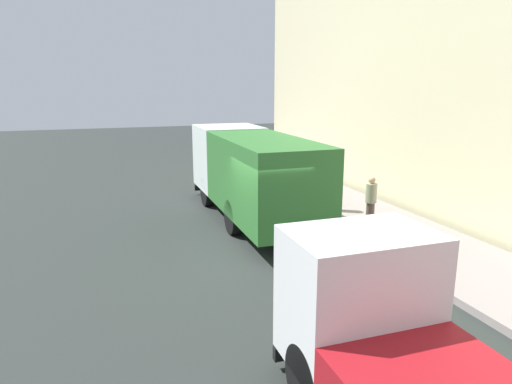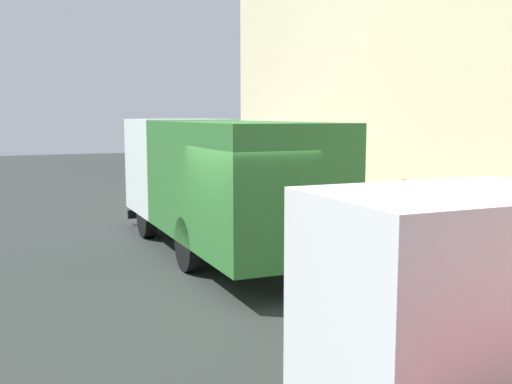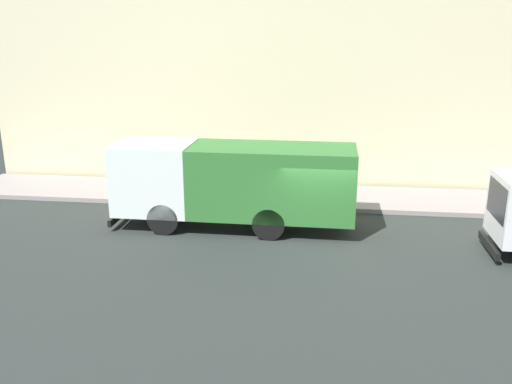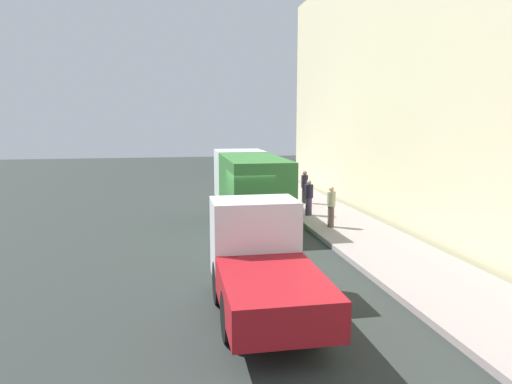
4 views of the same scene
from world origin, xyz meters
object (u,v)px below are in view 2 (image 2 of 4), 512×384
(pedestrian_walking, at_px, (297,185))
(pedestrian_third, at_px, (401,216))
(large_utility_truck, at_px, (215,177))
(pedestrian_standing, at_px, (330,202))
(traffic_cone_orange, at_px, (239,198))

(pedestrian_walking, relative_size, pedestrian_third, 1.03)
(large_utility_truck, height_order, pedestrian_standing, large_utility_truck)
(pedestrian_walking, distance_m, pedestrian_third, 5.42)
(large_utility_truck, height_order, pedestrian_third, large_utility_truck)
(large_utility_truck, relative_size, pedestrian_walking, 4.95)
(large_utility_truck, xyz_separation_m, pedestrian_third, (2.90, -2.84, -0.64))
(pedestrian_standing, xyz_separation_m, traffic_cone_orange, (-0.29, 4.98, -0.50))
(large_utility_truck, distance_m, pedestrian_walking, 4.31)
(pedestrian_third, bearing_deg, pedestrian_standing, -134.32)
(traffic_cone_orange, bearing_deg, pedestrian_third, -86.33)
(pedestrian_standing, bearing_deg, large_utility_truck, -145.86)
(large_utility_truck, bearing_deg, pedestrian_walking, 37.48)
(pedestrian_third, bearing_deg, pedestrian_walking, -144.09)
(pedestrian_walking, xyz_separation_m, pedestrian_third, (-0.51, -5.40, -0.02))
(large_utility_truck, xyz_separation_m, pedestrian_walking, (3.41, 2.56, -0.62))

